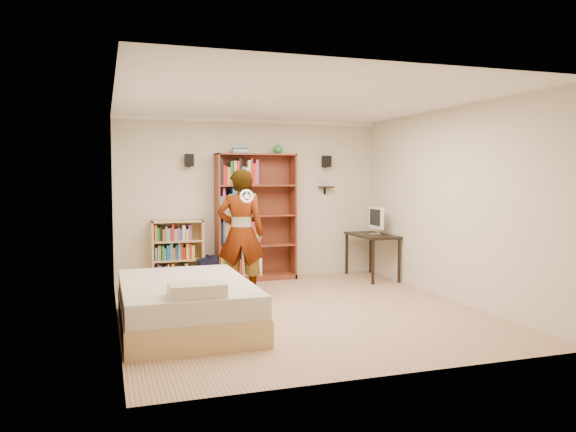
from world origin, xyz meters
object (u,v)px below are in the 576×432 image
at_px(computer_desk, 372,256).
at_px(person, 241,233).
at_px(tall_bookshelf, 256,217).
at_px(low_bookshelf, 177,252).
at_px(daybed, 186,298).

xyz_separation_m(computer_desk, person, (-2.48, -0.80, 0.55)).
bearing_deg(person, tall_bookshelf, -97.40).
bearing_deg(person, low_bookshelf, -44.63).
relative_size(computer_desk, person, 0.60).
distance_m(computer_desk, person, 2.66).
bearing_deg(computer_desk, tall_bookshelf, 165.67).
xyz_separation_m(low_bookshelf, person, (0.74, -1.33, 0.41)).
height_order(tall_bookshelf, daybed, tall_bookshelf).
height_order(daybed, person, person).
distance_m(low_bookshelf, person, 1.58).
height_order(computer_desk, daybed, computer_desk).
distance_m(daybed, person, 1.76).
bearing_deg(daybed, person, 53.76).
height_order(tall_bookshelf, person, tall_bookshelf).
height_order(computer_desk, person, person).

